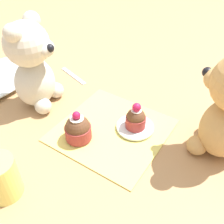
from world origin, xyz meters
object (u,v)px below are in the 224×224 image
object	(u,v)px
cupcake_near_cream_bear	(78,129)
saucer_plate	(135,127)
cupcake_near_tan_bear	(136,118)
juice_glass	(1,178)
teaspoon	(73,75)
teddy_bear_cream	(32,65)

from	to	relation	value
cupcake_near_cream_bear	saucer_plate	bearing A→B (deg)	-43.34
saucer_plate	cupcake_near_tan_bear	distance (m)	0.03
cupcake_near_cream_bear	cupcake_near_tan_bear	distance (m)	0.13
juice_glass	teaspoon	size ratio (longest dim) A/B	0.71
saucer_plate	teaspoon	size ratio (longest dim) A/B	0.74
saucer_plate	juice_glass	size ratio (longest dim) A/B	1.03
cupcake_near_cream_bear	juice_glass	world-z (taller)	juice_glass
teaspoon	saucer_plate	bearing A→B (deg)	176.17
teddy_bear_cream	cupcake_near_cream_bear	world-z (taller)	teddy_bear_cream
cupcake_near_cream_bear	cupcake_near_tan_bear	size ratio (longest dim) A/B	1.11
cupcake_near_tan_bear	cupcake_near_cream_bear	bearing A→B (deg)	136.66
juice_glass	teaspoon	world-z (taller)	juice_glass
juice_glass	teaspoon	bearing A→B (deg)	22.03
saucer_plate	juice_glass	bearing A→B (deg)	156.86
cupcake_near_cream_bear	teaspoon	world-z (taller)	cupcake_near_cream_bear
teddy_bear_cream	saucer_plate	bearing A→B (deg)	-96.07
saucer_plate	cupcake_near_tan_bear	xyz separation A→B (m)	(0.00, 0.00, 0.03)
juice_glass	teaspoon	distance (m)	0.40
saucer_plate	cupcake_near_cream_bear	bearing A→B (deg)	136.66
teddy_bear_cream	cupcake_near_tan_bear	bearing A→B (deg)	-96.07
teddy_bear_cream	juice_glass	distance (m)	0.28
teddy_bear_cream	juice_glass	size ratio (longest dim) A/B	2.70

